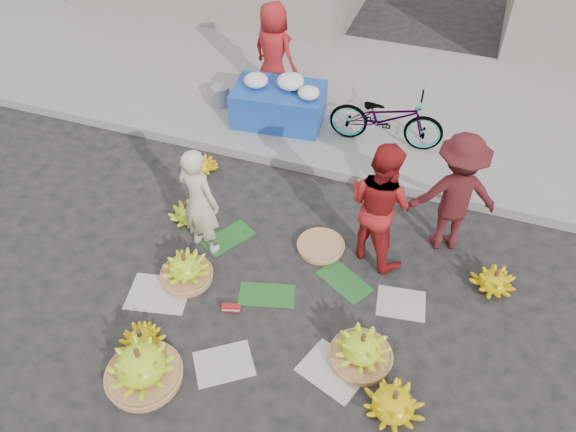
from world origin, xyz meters
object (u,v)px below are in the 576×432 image
(banana_bunch_0, at_px, (186,269))
(vendor_cream, at_px, (199,202))
(banana_bunch_4, at_px, (362,349))
(flower_table, at_px, (279,103))
(bicycle, at_px, (387,118))

(banana_bunch_0, height_order, vendor_cream, vendor_cream)
(banana_bunch_4, xyz_separation_m, flower_table, (-2.26, 3.73, 0.26))
(banana_bunch_0, distance_m, flower_table, 3.35)
(flower_table, xyz_separation_m, bicycle, (1.69, -0.03, 0.11))
(banana_bunch_4, relative_size, flower_table, 0.48)
(banana_bunch_0, bearing_deg, bicycle, 63.63)
(flower_table, bearing_deg, banana_bunch_4, -64.72)
(banana_bunch_0, relative_size, banana_bunch_4, 0.86)
(banana_bunch_4, bearing_deg, flower_table, 121.23)
(banana_bunch_4, xyz_separation_m, vendor_cream, (-2.25, 0.96, 0.56))
(banana_bunch_0, height_order, flower_table, flower_table)
(banana_bunch_4, distance_m, vendor_cream, 2.51)
(vendor_cream, height_order, bicycle, vendor_cream)
(banana_bunch_0, relative_size, vendor_cream, 0.41)
(banana_bunch_4, bearing_deg, banana_bunch_0, 169.97)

